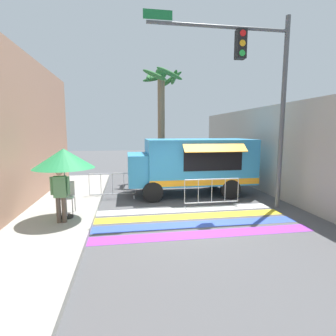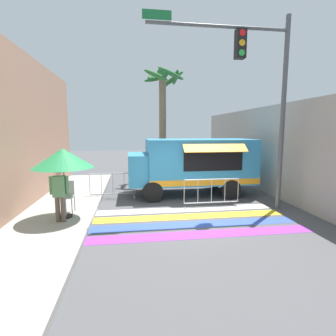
{
  "view_description": "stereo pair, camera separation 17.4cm",
  "coord_description": "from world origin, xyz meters",
  "px_view_note": "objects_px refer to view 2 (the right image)",
  "views": [
    {
      "loc": [
        -1.95,
        -7.89,
        2.76
      ],
      "look_at": [
        -0.33,
        2.11,
        1.32
      ],
      "focal_mm": 28.0,
      "sensor_mm": 36.0,
      "label": 1
    },
    {
      "loc": [
        -1.78,
        -7.92,
        2.76
      ],
      "look_at": [
        -0.33,
        2.11,
        1.32
      ],
      "focal_mm": 28.0,
      "sensor_mm": 36.0,
      "label": 2
    }
  ],
  "objects_px": {
    "traffic_signal_pole": "(259,80)",
    "folding_chair": "(67,193)",
    "vendor_person": "(59,192)",
    "barricade_front": "(211,193)",
    "palm_tree": "(163,105)",
    "barricade_side": "(113,186)",
    "food_truck": "(190,163)",
    "patio_umbrella": "(63,158)"
  },
  "relations": [
    {
      "from": "folding_chair",
      "to": "barricade_front",
      "type": "relative_size",
      "value": 0.49
    },
    {
      "from": "folding_chair",
      "to": "barricade_side",
      "type": "distance_m",
      "value": 2.56
    },
    {
      "from": "folding_chair",
      "to": "palm_tree",
      "type": "bearing_deg",
      "value": 76.42
    },
    {
      "from": "palm_tree",
      "to": "barricade_front",
      "type": "bearing_deg",
      "value": -78.74
    },
    {
      "from": "folding_chair",
      "to": "barricade_side",
      "type": "height_order",
      "value": "folding_chair"
    },
    {
      "from": "barricade_side",
      "to": "vendor_person",
      "type": "bearing_deg",
      "value": -112.33
    },
    {
      "from": "folding_chair",
      "to": "vendor_person",
      "type": "height_order",
      "value": "vendor_person"
    },
    {
      "from": "barricade_front",
      "to": "palm_tree",
      "type": "xyz_separation_m",
      "value": [
        -1.08,
        5.41,
        3.63
      ]
    },
    {
      "from": "barricade_side",
      "to": "palm_tree",
      "type": "bearing_deg",
      "value": 54.41
    },
    {
      "from": "traffic_signal_pole",
      "to": "barricade_front",
      "type": "height_order",
      "value": "traffic_signal_pole"
    },
    {
      "from": "barricade_front",
      "to": "palm_tree",
      "type": "bearing_deg",
      "value": 101.26
    },
    {
      "from": "barricade_front",
      "to": "vendor_person",
      "type": "bearing_deg",
      "value": -165.55
    },
    {
      "from": "folding_chair",
      "to": "barricade_front",
      "type": "bearing_deg",
      "value": 23.98
    },
    {
      "from": "vendor_person",
      "to": "barricade_front",
      "type": "bearing_deg",
      "value": 24.38
    },
    {
      "from": "food_truck",
      "to": "palm_tree",
      "type": "xyz_separation_m",
      "value": [
        -0.75,
        3.3,
        2.76
      ]
    },
    {
      "from": "traffic_signal_pole",
      "to": "barricade_side",
      "type": "distance_m",
      "value": 6.75
    },
    {
      "from": "food_truck",
      "to": "folding_chair",
      "type": "distance_m",
      "value": 5.23
    },
    {
      "from": "palm_tree",
      "to": "vendor_person",
      "type": "bearing_deg",
      "value": -119.8
    },
    {
      "from": "barricade_front",
      "to": "barricade_side",
      "type": "bearing_deg",
      "value": 152.7
    },
    {
      "from": "palm_tree",
      "to": "food_truck",
      "type": "bearing_deg",
      "value": -77.22
    },
    {
      "from": "traffic_signal_pole",
      "to": "folding_chair",
      "type": "xyz_separation_m",
      "value": [
        -6.32,
        0.12,
        -3.65
      ]
    },
    {
      "from": "vendor_person",
      "to": "palm_tree",
      "type": "relative_size",
      "value": 0.26
    },
    {
      "from": "patio_umbrella",
      "to": "barricade_side",
      "type": "distance_m",
      "value": 3.33
    },
    {
      "from": "barricade_front",
      "to": "barricade_side",
      "type": "xyz_separation_m",
      "value": [
        -3.61,
        1.87,
        -0.01
      ]
    },
    {
      "from": "traffic_signal_pole",
      "to": "palm_tree",
      "type": "bearing_deg",
      "value": 112.88
    },
    {
      "from": "food_truck",
      "to": "traffic_signal_pole",
      "type": "distance_m",
      "value": 4.3
    },
    {
      "from": "food_truck",
      "to": "barricade_front",
      "type": "xyz_separation_m",
      "value": [
        0.33,
        -2.11,
        -0.88
      ]
    },
    {
      "from": "folding_chair",
      "to": "barricade_front",
      "type": "height_order",
      "value": "folding_chair"
    },
    {
      "from": "traffic_signal_pole",
      "to": "folding_chair",
      "type": "relative_size",
      "value": 6.5
    },
    {
      "from": "folding_chair",
      "to": "food_truck",
      "type": "bearing_deg",
      "value": 48.09
    },
    {
      "from": "folding_chair",
      "to": "barricade_front",
      "type": "distance_m",
      "value": 4.94
    },
    {
      "from": "barricade_front",
      "to": "palm_tree",
      "type": "distance_m",
      "value": 6.61
    },
    {
      "from": "patio_umbrella",
      "to": "palm_tree",
      "type": "relative_size",
      "value": 0.34
    },
    {
      "from": "folding_chair",
      "to": "palm_tree",
      "type": "height_order",
      "value": "palm_tree"
    },
    {
      "from": "food_truck",
      "to": "folding_chair",
      "type": "bearing_deg",
      "value": -152.25
    },
    {
      "from": "food_truck",
      "to": "traffic_signal_pole",
      "type": "bearing_deg",
      "value": -55.94
    },
    {
      "from": "traffic_signal_pole",
      "to": "patio_umbrella",
      "type": "distance_m",
      "value": 6.72
    },
    {
      "from": "vendor_person",
      "to": "palm_tree",
      "type": "bearing_deg",
      "value": 70.13
    },
    {
      "from": "barricade_front",
      "to": "palm_tree",
      "type": "height_order",
      "value": "palm_tree"
    },
    {
      "from": "food_truck",
      "to": "traffic_signal_pole",
      "type": "xyz_separation_m",
      "value": [
        1.72,
        -2.54,
        3.02
      ]
    },
    {
      "from": "vendor_person",
      "to": "folding_chair",
      "type": "bearing_deg",
      "value": 101.51
    },
    {
      "from": "food_truck",
      "to": "barricade_front",
      "type": "relative_size",
      "value": 2.6
    }
  ]
}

